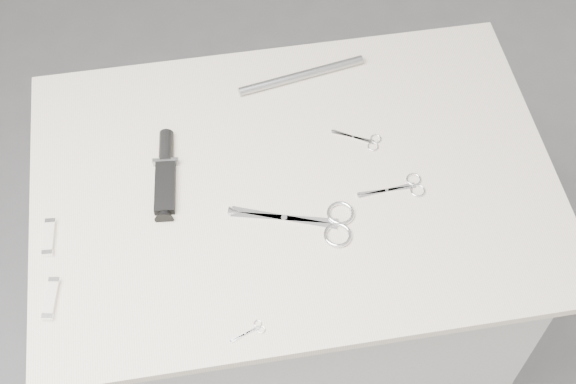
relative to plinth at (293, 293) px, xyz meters
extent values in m
cube|color=slate|center=(0.00, 0.00, -0.46)|extent=(4.00, 4.00, 0.01)
cube|color=#BABAB8|center=(0.00, 0.00, 0.00)|extent=(0.90, 0.60, 0.90)
cube|color=beige|center=(0.00, 0.00, 0.46)|extent=(1.00, 0.70, 0.02)
cube|color=white|center=(-0.03, -0.08, 0.47)|extent=(0.20, 0.09, 0.00)
cylinder|color=white|center=(-0.03, -0.08, 0.47)|extent=(0.01, 0.01, 0.01)
torus|color=white|center=(0.07, -0.09, 0.47)|extent=(0.05, 0.05, 0.01)
torus|color=white|center=(0.06, -0.14, 0.47)|extent=(0.05, 0.05, 0.01)
cube|color=white|center=(0.17, -0.05, 0.47)|extent=(0.11, 0.02, 0.00)
cylinder|color=white|center=(0.17, -0.05, 0.47)|extent=(0.01, 0.01, 0.00)
torus|color=white|center=(0.22, -0.04, 0.47)|extent=(0.03, 0.03, 0.00)
torus|color=white|center=(0.23, -0.07, 0.47)|extent=(0.03, 0.03, 0.00)
cube|color=white|center=(0.13, 0.08, 0.47)|extent=(0.08, 0.05, 0.00)
cylinder|color=white|center=(0.13, 0.08, 0.47)|extent=(0.00, 0.00, 0.00)
torus|color=white|center=(0.18, 0.07, 0.47)|extent=(0.02, 0.02, 0.00)
torus|color=white|center=(0.17, 0.05, 0.47)|extent=(0.02, 0.02, 0.00)
cube|color=white|center=(-0.14, -0.30, 0.47)|extent=(0.05, 0.03, 0.00)
cylinder|color=white|center=(-0.14, -0.30, 0.47)|extent=(0.00, 0.00, 0.00)
torus|color=white|center=(-0.11, -0.29, 0.47)|extent=(0.01, 0.01, 0.00)
torus|color=white|center=(-0.11, -0.30, 0.47)|extent=(0.01, 0.01, 0.00)
cube|color=black|center=(-0.25, 0.02, 0.48)|extent=(0.04, 0.12, 0.01)
cube|color=#909398|center=(-0.24, 0.08, 0.48)|extent=(0.04, 0.01, 0.02)
cylinder|color=black|center=(-0.24, 0.11, 0.48)|extent=(0.03, 0.07, 0.02)
cube|color=beige|center=(-0.46, -0.18, 0.47)|extent=(0.03, 0.08, 0.01)
cube|color=white|center=(-0.45, -0.15, 0.47)|extent=(0.02, 0.01, 0.01)
cube|color=white|center=(-0.46, -0.22, 0.47)|extent=(0.02, 0.01, 0.01)
cube|color=beige|center=(-0.46, -0.06, 0.47)|extent=(0.02, 0.08, 0.01)
cube|color=white|center=(-0.46, -0.02, 0.48)|extent=(0.02, 0.01, 0.01)
cube|color=white|center=(-0.46, -0.09, 0.48)|extent=(0.02, 0.01, 0.01)
cylinder|color=#909398|center=(0.06, 0.25, 0.48)|extent=(0.27, 0.07, 0.02)
camera|label=1|loc=(-0.16, -0.87, 1.72)|focal=50.00mm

